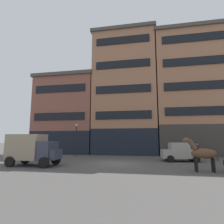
# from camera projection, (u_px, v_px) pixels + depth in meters

# --- Properties ---
(ground_plane) EXTENTS (120.00, 120.00, 0.00)m
(ground_plane) POSITION_uv_depth(u_px,v_px,m) (116.00, 163.00, 16.73)
(ground_plane) COLOR #4C4947
(building_far_left) EXTENTS (9.76, 5.64, 12.08)m
(building_far_left) POSITION_uv_depth(u_px,v_px,m) (67.00, 114.00, 28.91)
(building_far_left) COLOR black
(building_far_left) RESTS_ON ground_plane
(building_center_left) EXTENTS (9.57, 5.64, 18.45)m
(building_center_left) POSITION_uv_depth(u_px,v_px,m) (125.00, 92.00, 27.64)
(building_center_left) COLOR black
(building_center_left) RESTS_ON ground_plane
(building_center_right) EXTENTS (10.32, 5.64, 17.66)m
(building_center_right) POSITION_uv_depth(u_px,v_px,m) (192.00, 91.00, 25.82)
(building_center_right) COLOR #38332D
(building_center_right) RESTS_ON ground_plane
(draft_horse) EXTENTS (2.35, 0.64, 2.30)m
(draft_horse) POSITION_uv_depth(u_px,v_px,m) (202.00, 153.00, 12.65)
(draft_horse) COLOR #513823
(draft_horse) RESTS_ON ground_plane
(delivery_truck_near) EXTENTS (4.36, 2.14, 2.62)m
(delivery_truck_near) POSITION_uv_depth(u_px,v_px,m) (33.00, 148.00, 15.43)
(delivery_truck_near) COLOR #333847
(delivery_truck_near) RESTS_ON ground_plane
(sedan_dark) EXTENTS (3.85, 2.18, 1.83)m
(sedan_dark) POSITION_uv_depth(u_px,v_px,m) (180.00, 152.00, 18.16)
(sedan_dark) COLOR gray
(sedan_dark) RESTS_ON ground_plane
(pedestrian_officer) EXTENTS (0.44, 0.44, 1.79)m
(pedestrian_officer) POSITION_uv_depth(u_px,v_px,m) (197.00, 150.00, 20.73)
(pedestrian_officer) COLOR black
(pedestrian_officer) RESTS_ON ground_plane
(streetlamp_curbside) EXTENTS (0.32, 0.32, 4.12)m
(streetlamp_curbside) POSITION_uv_depth(u_px,v_px,m) (76.00, 135.00, 23.68)
(streetlamp_curbside) COLOR black
(streetlamp_curbside) RESTS_ON ground_plane
(fire_hydrant_curbside) EXTENTS (0.24, 0.24, 0.83)m
(fire_hydrant_curbside) POSITION_uv_depth(u_px,v_px,m) (44.00, 152.00, 24.70)
(fire_hydrant_curbside) COLOR maroon
(fire_hydrant_curbside) RESTS_ON ground_plane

